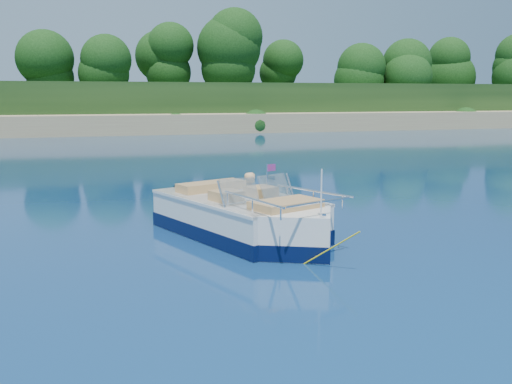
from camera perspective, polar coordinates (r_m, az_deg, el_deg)
ground at (r=10.51m, az=10.83°, el=-6.83°), size 160.00×160.00×0.00m
shoreline at (r=72.88m, az=-13.03°, el=7.85°), size 170.00×59.00×6.00m
treeline at (r=50.23m, az=-11.44°, el=12.43°), size 150.00×7.12×8.19m
motorboat at (r=11.89m, az=-0.81°, el=-2.89°), size 3.29×5.42×1.90m
tow_tube at (r=14.45m, az=-0.17°, el=-1.76°), size 1.74×1.74×0.36m
boy at (r=14.47m, az=-0.50°, el=-2.12°), size 0.53×0.89×1.64m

